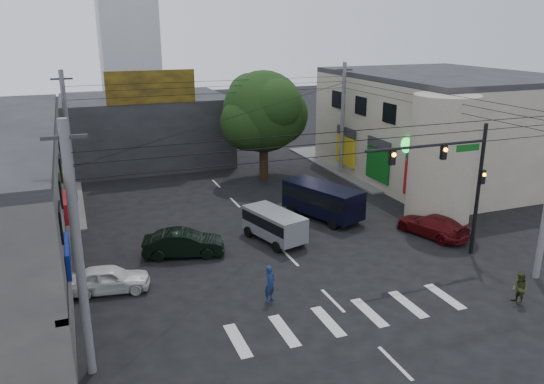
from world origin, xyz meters
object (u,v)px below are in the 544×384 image
street_tree (263,112)px  traffic_officer (270,284)px  utility_pole_far_right (342,120)px  pedestrian_olive (520,289)px  maroon_sedan (432,225)px  white_compact (109,279)px  utility_pole_near_left (78,255)px  silver_minivan (274,226)px  dark_sedan (184,243)px  navy_van (322,202)px  traffic_gantry (455,171)px  utility_pole_far_left (69,139)px

street_tree → traffic_officer: 20.66m
utility_pole_far_right → pedestrian_olive: size_ratio=6.07×
maroon_sedan → white_compact: bearing=-15.5°
utility_pole_near_left → white_compact: (1.12, 6.09, -3.96)m
silver_minivan → maroon_sedan: bearing=-121.3°
maroon_sedan → pedestrian_olive: pedestrian_olive is taller
utility_pole_far_right → maroon_sedan: (-1.41, -14.10, -3.95)m
dark_sedan → navy_van: size_ratio=0.79×
navy_van → maroon_sedan: bearing=-158.2°
maroon_sedan → traffic_officer: traffic_officer is taller
utility_pole_far_right → white_compact: (-19.88, -14.41, -3.96)m
maroon_sedan → navy_van: navy_van is taller
utility_pole_far_right → navy_van: 11.43m
utility_pole_near_left → navy_van: utility_pole_near_left is taller
white_compact → maroon_sedan: bearing=-79.8°
traffic_gantry → dark_sedan: 14.71m
pedestrian_olive → utility_pole_near_left: bearing=-92.9°
street_tree → white_compact: street_tree is taller
dark_sedan → pedestrian_olive: (12.86, -10.58, 0.04)m
traffic_gantry → utility_pole_far_right: utility_pole_far_right is taller
utility_pole_near_left → white_compact: utility_pole_near_left is taller
utility_pole_far_right → traffic_officer: 22.61m
utility_pole_far_left → traffic_officer: size_ratio=5.27×
traffic_officer → utility_pole_far_left: bearing=76.8°
street_tree → pedestrian_olive: size_ratio=5.74×
silver_minivan → traffic_officer: 7.06m
utility_pole_near_left → traffic_officer: (7.83, 2.50, -3.73)m
white_compact → navy_van: navy_van is taller
utility_pole_far_left → pedestrian_olive: size_ratio=6.07×
utility_pole_far_left → maroon_sedan: 24.46m
traffic_officer → maroon_sedan: bearing=-18.3°
utility_pole_far_right → street_tree: bearing=171.3°
white_compact → maroon_sedan: (18.47, 0.32, 0.01)m
maroon_sedan → silver_minivan: 9.40m
street_tree → pedestrian_olive: 23.98m
utility_pole_near_left → maroon_sedan: 20.99m
navy_van → traffic_officer: 11.44m
street_tree → utility_pole_far_right: size_ratio=0.95×
silver_minivan → traffic_gantry: bearing=-140.6°
silver_minivan → utility_pole_far_left: bearing=27.4°
traffic_officer → navy_van: bearing=15.3°
traffic_officer → silver_minivan: bearing=30.5°
maroon_sedan → silver_minivan: bearing=-32.6°
maroon_sedan → pedestrian_olive: 8.27m
utility_pole_near_left → silver_minivan: utility_pole_near_left is taller
traffic_gantry → traffic_officer: 11.26m
utility_pole_near_left → utility_pole_far_left: same height
navy_van → traffic_officer: (-7.05, -9.02, -0.22)m
street_tree → utility_pole_near_left: utility_pole_near_left is taller
dark_sedan → navy_van: bearing=-60.0°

